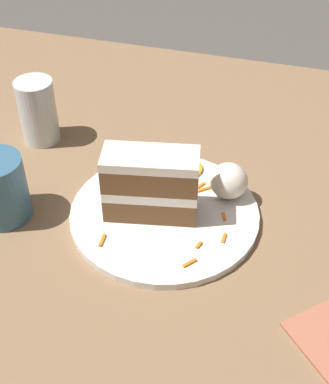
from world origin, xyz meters
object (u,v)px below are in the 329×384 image
at_px(plate, 164,214).
at_px(cream_dollop, 229,181).
at_px(orange_garnish, 185,168).
at_px(drinking_glass, 38,115).
at_px(cake_slice, 151,184).

height_order(plate, cream_dollop, cream_dollop).
xyz_separation_m(orange_garnish, drinking_glass, (0.25, -0.03, 0.03)).
relative_size(orange_garnish, drinking_glass, 0.50).
relative_size(cake_slice, orange_garnish, 2.51).
distance_m(plate, cake_slice, 0.06).
distance_m(plate, drinking_glass, 0.28).
distance_m(plate, cream_dollop, 0.10).
relative_size(plate, drinking_glass, 2.47).
bearing_deg(drinking_glass, cream_dollop, 168.22).
bearing_deg(plate, orange_garnish, -92.18).
distance_m(cream_dollop, drinking_glass, 0.34).
bearing_deg(cream_dollop, plate, 35.87).
relative_size(plate, cake_slice, 1.96).
bearing_deg(plate, drinking_glass, -26.53).
bearing_deg(cake_slice, cream_dollop, 112.16).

